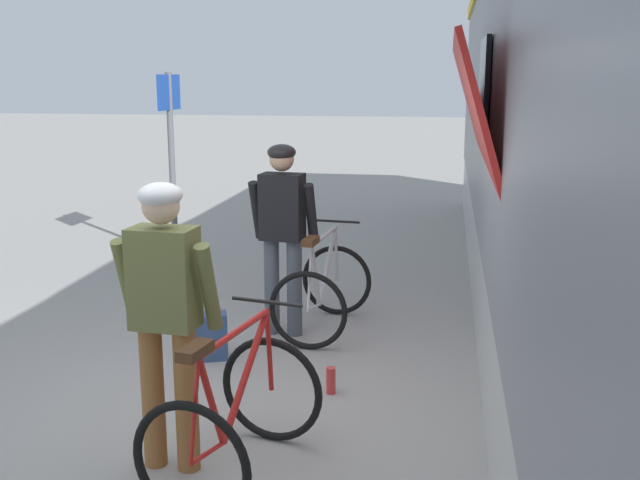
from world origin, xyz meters
name	(u,v)px	position (x,y,z in m)	size (l,w,h in m)	color
ground_plane	(228,423)	(0.00, 0.00, 0.00)	(80.00, 80.00, 0.00)	gray
cyclist_near_in_olive	(165,302)	(-0.17, -0.62, 1.05)	(0.63, 0.34, 1.76)	#935B2D
cyclist_far_in_dark	(282,223)	(-0.01, 1.86, 1.05)	(0.63, 0.35, 1.76)	#4C515B
bicycle_near_red	(235,416)	(0.26, -0.69, 0.40)	(0.90, 1.19, 0.99)	black
bicycle_far_silver	(323,290)	(0.33, 1.99, 0.40)	(0.81, 1.14, 0.99)	black
backpack_on_platform	(210,336)	(-0.49, 1.13, 0.20)	(0.28, 0.18, 0.40)	navy
water_bottle_near_the_bikes	(331,380)	(0.63, 0.61, 0.10)	(0.07, 0.07, 0.21)	red
platform_sign_post	(171,134)	(-2.06, 4.50, 1.62)	(0.08, 0.70, 2.40)	#595B60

